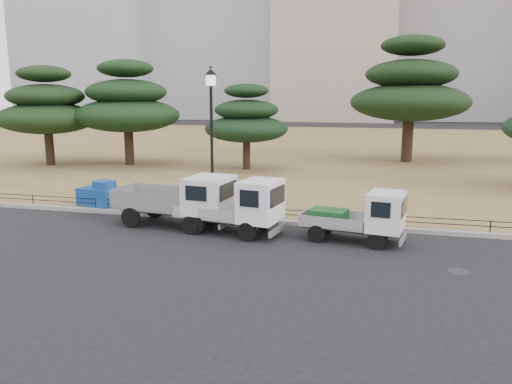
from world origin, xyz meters
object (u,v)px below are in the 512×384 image
(street_lamp, at_px, (211,118))
(truck_large, at_px, (181,198))
(truck_kei_front, at_px, (237,207))
(tarp_pile, at_px, (101,195))
(truck_kei_rear, at_px, (360,216))

(street_lamp, bearing_deg, truck_large, -115.98)
(truck_kei_front, distance_m, tarp_pile, 7.10)
(truck_kei_front, xyz_separation_m, tarp_pile, (-6.69, 2.35, -0.38))
(truck_large, bearing_deg, tarp_pile, 162.75)
(truck_large, height_order, street_lamp, street_lamp)
(street_lamp, bearing_deg, truck_kei_rear, -18.13)
(truck_large, height_order, truck_kei_front, truck_kei_front)
(street_lamp, relative_size, tarp_pile, 3.10)
(truck_large, height_order, truck_kei_rear, truck_large)
(truck_kei_front, distance_m, street_lamp, 3.81)
(truck_large, bearing_deg, truck_kei_rear, 2.56)
(truck_large, distance_m, truck_kei_front, 2.29)
(truck_large, bearing_deg, truck_kei_front, -4.72)
(truck_kei_rear, height_order, tarp_pile, truck_kei_rear)
(tarp_pile, bearing_deg, truck_large, -23.37)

